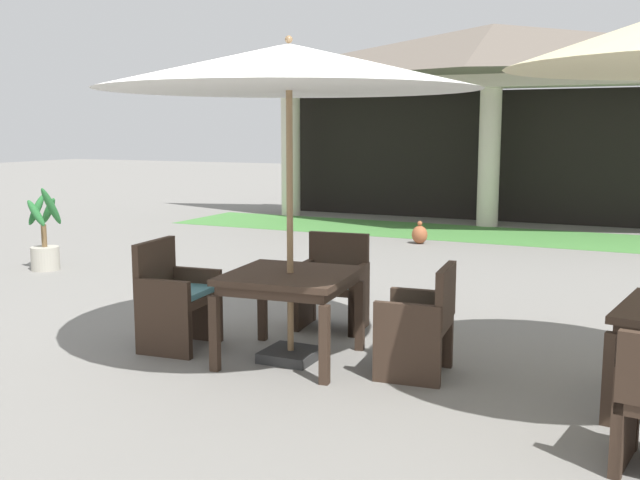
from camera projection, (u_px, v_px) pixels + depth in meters
name	position (u px, v px, depth m)	size (l,w,h in m)	color
ground_plane	(241.00, 356.00, 6.15)	(60.00, 60.00, 0.00)	gray
background_pavilion	(493.00, 68.00, 14.00)	(9.77, 3.01, 3.81)	beige
lawn_strip	(472.00, 234.00, 13.28)	(11.57, 2.13, 0.01)	#47843D
patio_table_mid_left	(290.00, 284.00, 5.96)	(1.06, 1.06, 0.73)	#38281E
patio_umbrella_mid_left	(289.00, 69.00, 5.71)	(2.98, 2.98, 2.58)	#2D2D2D
patio_chair_mid_left_east	(419.00, 324.00, 5.64)	(0.57, 0.61, 0.86)	#38281E
patio_chair_mid_left_north	(333.00, 285.00, 6.99)	(0.66, 0.55, 0.89)	#38281E
patio_chair_mid_left_west	(175.00, 299.00, 6.35)	(0.57, 0.66, 0.93)	#38281E
potted_palm_left_edge	(45.00, 243.00, 9.85)	(0.39, 0.39, 1.14)	#B2AD9E
terracotta_urn	(420.00, 234.00, 12.13)	(0.26, 0.26, 0.38)	#9E5633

